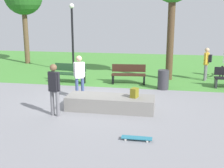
{
  "coord_description": "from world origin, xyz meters",
  "views": [
    {
      "loc": [
        2.53,
        -10.35,
        3.14
      ],
      "look_at": [
        0.77,
        -0.87,
        0.84
      ],
      "focal_mm": 45.65,
      "sensor_mm": 36.0,
      "label": 1
    }
  ],
  "objects_px": {
    "skater_performing_trick": "(54,86)",
    "lamp_post": "(72,31)",
    "park_bench_near_lamppost": "(69,73)",
    "concrete_ledge": "(110,103)",
    "skater_watching": "(79,74)",
    "trash_bin": "(163,80)",
    "pedestrian_with_backpack": "(207,61)",
    "backpack_on_ledge": "(134,93)",
    "park_bench_near_path": "(129,74)",
    "skateboard_by_ledge": "(137,138)"
  },
  "relations": [
    {
      "from": "skater_performing_trick",
      "to": "skater_watching",
      "type": "xyz_separation_m",
      "value": [
        0.21,
        2.04,
        -0.0
      ]
    },
    {
      "from": "park_bench_near_lamppost",
      "to": "skater_performing_trick",
      "type": "bearing_deg",
      "value": -76.74
    },
    {
      "from": "skateboard_by_ledge",
      "to": "pedestrian_with_backpack",
      "type": "bearing_deg",
      "value": 70.78
    },
    {
      "from": "backpack_on_ledge",
      "to": "skater_watching",
      "type": "xyz_separation_m",
      "value": [
        -2.25,
        1.12,
        0.35
      ]
    },
    {
      "from": "park_bench_near_path",
      "to": "park_bench_near_lamppost",
      "type": "relative_size",
      "value": 1.0
    },
    {
      "from": "backpack_on_ledge",
      "to": "park_bench_near_lamppost",
      "type": "relative_size",
      "value": 0.2
    },
    {
      "from": "park_bench_near_lamppost",
      "to": "concrete_ledge",
      "type": "bearing_deg",
      "value": -53.58
    },
    {
      "from": "concrete_ledge",
      "to": "backpack_on_ledge",
      "type": "bearing_deg",
      "value": 0.79
    },
    {
      "from": "skater_watching",
      "to": "trash_bin",
      "type": "relative_size",
      "value": 1.97
    },
    {
      "from": "park_bench_near_path",
      "to": "lamp_post",
      "type": "height_order",
      "value": "lamp_post"
    },
    {
      "from": "park_bench_near_path",
      "to": "park_bench_near_lamppost",
      "type": "bearing_deg",
      "value": -173.97
    },
    {
      "from": "concrete_ledge",
      "to": "skateboard_by_ledge",
      "type": "height_order",
      "value": "concrete_ledge"
    },
    {
      "from": "trash_bin",
      "to": "pedestrian_with_backpack",
      "type": "xyz_separation_m",
      "value": [
        2.08,
        2.17,
        0.55
      ]
    },
    {
      "from": "backpack_on_ledge",
      "to": "skateboard_by_ledge",
      "type": "bearing_deg",
      "value": 26.26
    },
    {
      "from": "park_bench_near_path",
      "to": "skateboard_by_ledge",
      "type": "bearing_deg",
      "value": -80.8
    },
    {
      "from": "pedestrian_with_backpack",
      "to": "skater_performing_trick",
      "type": "bearing_deg",
      "value": -130.91
    },
    {
      "from": "concrete_ledge",
      "to": "trash_bin",
      "type": "xyz_separation_m",
      "value": [
        1.75,
        3.22,
        0.19
      ]
    },
    {
      "from": "concrete_ledge",
      "to": "lamp_post",
      "type": "relative_size",
      "value": 0.78
    },
    {
      "from": "backpack_on_ledge",
      "to": "skater_watching",
      "type": "distance_m",
      "value": 2.53
    },
    {
      "from": "skater_performing_trick",
      "to": "lamp_post",
      "type": "height_order",
      "value": "lamp_post"
    },
    {
      "from": "backpack_on_ledge",
      "to": "skateboard_by_ledge",
      "type": "relative_size",
      "value": 0.4
    },
    {
      "from": "park_bench_near_path",
      "to": "pedestrian_with_backpack",
      "type": "bearing_deg",
      "value": 20.69
    },
    {
      "from": "backpack_on_ledge",
      "to": "skater_performing_trick",
      "type": "distance_m",
      "value": 2.65
    },
    {
      "from": "backpack_on_ledge",
      "to": "skater_watching",
      "type": "bearing_deg",
      "value": -98.0
    },
    {
      "from": "skater_performing_trick",
      "to": "park_bench_near_path",
      "type": "xyz_separation_m",
      "value": [
        1.75,
        4.91,
        -0.51
      ]
    },
    {
      "from": "skateboard_by_ledge",
      "to": "skater_performing_trick",
      "type": "bearing_deg",
      "value": 153.13
    },
    {
      "from": "concrete_ledge",
      "to": "pedestrian_with_backpack",
      "type": "relative_size",
      "value": 1.83
    },
    {
      "from": "skater_performing_trick",
      "to": "pedestrian_with_backpack",
      "type": "bearing_deg",
      "value": 49.09
    },
    {
      "from": "lamp_post",
      "to": "skater_performing_trick",
      "type": "bearing_deg",
      "value": -76.44
    },
    {
      "from": "backpack_on_ledge",
      "to": "pedestrian_with_backpack",
      "type": "xyz_separation_m",
      "value": [
        3.01,
        5.38,
        0.34
      ]
    },
    {
      "from": "park_bench_near_lamppost",
      "to": "lamp_post",
      "type": "relative_size",
      "value": 0.43
    },
    {
      "from": "backpack_on_ledge",
      "to": "park_bench_near_path",
      "type": "distance_m",
      "value": 4.04
    },
    {
      "from": "concrete_ledge",
      "to": "skater_watching",
      "type": "distance_m",
      "value": 1.97
    },
    {
      "from": "park_bench_near_path",
      "to": "lamp_post",
      "type": "xyz_separation_m",
      "value": [
        -3.51,
        2.39,
        1.88
      ]
    },
    {
      "from": "skater_performing_trick",
      "to": "trash_bin",
      "type": "distance_m",
      "value": 5.37
    },
    {
      "from": "skater_performing_trick",
      "to": "trash_bin",
      "type": "height_order",
      "value": "skater_performing_trick"
    },
    {
      "from": "skater_performing_trick",
      "to": "park_bench_near_path",
      "type": "bearing_deg",
      "value": 70.33
    },
    {
      "from": "trash_bin",
      "to": "pedestrian_with_backpack",
      "type": "height_order",
      "value": "pedestrian_with_backpack"
    },
    {
      "from": "trash_bin",
      "to": "pedestrian_with_backpack",
      "type": "bearing_deg",
      "value": 46.25
    },
    {
      "from": "trash_bin",
      "to": "concrete_ledge",
      "type": "bearing_deg",
      "value": -118.53
    },
    {
      "from": "park_bench_near_path",
      "to": "concrete_ledge",
      "type": "bearing_deg",
      "value": -91.69
    },
    {
      "from": "skater_performing_trick",
      "to": "lamp_post",
      "type": "xyz_separation_m",
      "value": [
        -1.76,
        7.3,
        1.37
      ]
    },
    {
      "from": "skateboard_by_ledge",
      "to": "park_bench_near_lamppost",
      "type": "distance_m",
      "value": 7.16
    },
    {
      "from": "concrete_ledge",
      "to": "park_bench_near_path",
      "type": "distance_m",
      "value": 4.0
    },
    {
      "from": "skater_watching",
      "to": "skateboard_by_ledge",
      "type": "height_order",
      "value": "skater_watching"
    },
    {
      "from": "skater_watching",
      "to": "park_bench_near_path",
      "type": "distance_m",
      "value": 3.29
    },
    {
      "from": "backpack_on_ledge",
      "to": "skater_performing_trick",
      "type": "height_order",
      "value": "skater_performing_trick"
    },
    {
      "from": "park_bench_near_path",
      "to": "pedestrian_with_backpack",
      "type": "relative_size",
      "value": 1.0
    },
    {
      "from": "pedestrian_with_backpack",
      "to": "skater_watching",
      "type": "bearing_deg",
      "value": -140.97
    },
    {
      "from": "skater_performing_trick",
      "to": "skateboard_by_ledge",
      "type": "distance_m",
      "value": 3.25
    }
  ]
}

